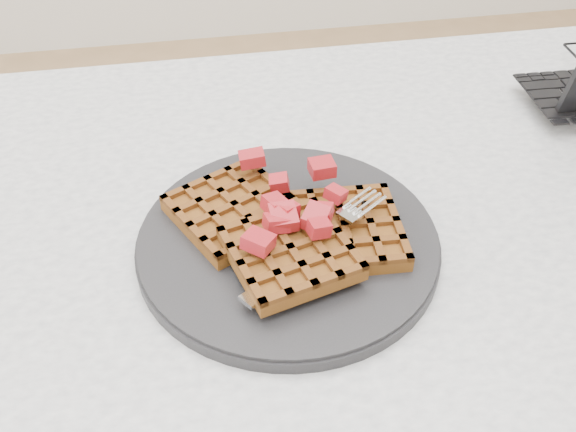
% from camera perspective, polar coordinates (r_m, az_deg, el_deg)
% --- Properties ---
extents(table, '(1.20, 0.80, 0.75)m').
position_cam_1_polar(table, '(0.69, 6.11, -9.46)').
color(table, silver).
rests_on(table, ground).
extents(plate, '(0.28, 0.28, 0.02)m').
position_cam_1_polar(plate, '(0.60, 0.00, -2.29)').
color(plate, black).
rests_on(plate, table).
extents(waffles, '(0.22, 0.21, 0.03)m').
position_cam_1_polar(waffles, '(0.58, 0.08, -1.18)').
color(waffles, brown).
rests_on(waffles, plate).
extents(strawberry_pile, '(0.15, 0.15, 0.02)m').
position_cam_1_polar(strawberry_pile, '(0.57, -0.00, 1.06)').
color(strawberry_pile, maroon).
rests_on(strawberry_pile, waffles).
extents(fork, '(0.16, 0.12, 0.02)m').
position_cam_1_polar(fork, '(0.57, 3.33, -2.77)').
color(fork, silver).
rests_on(fork, plate).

